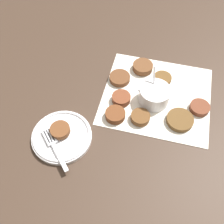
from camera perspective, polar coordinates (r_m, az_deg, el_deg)
name	(u,v)px	position (r m, az deg, el deg)	size (l,w,h in m)	color
ground_plane	(165,92)	(0.90, 11.48, 4.19)	(4.00, 4.00, 0.00)	#38281E
napkin	(157,95)	(0.88, 9.70, 3.61)	(0.40, 0.38, 0.00)	silver
sauce_bowl	(154,95)	(0.85, 9.14, 3.58)	(0.11, 0.10, 0.10)	silver
fritter_0	(180,120)	(0.83, 14.57, -1.67)	(0.08, 0.08, 0.02)	brown
fritter_1	(120,78)	(0.91, 1.68, 7.42)	(0.07, 0.07, 0.02)	brown
fritter_2	(163,78)	(0.92, 10.94, 7.22)	(0.06, 0.06, 0.01)	brown
fritter_3	(140,117)	(0.81, 6.18, -1.12)	(0.06, 0.06, 0.02)	brown
fritter_4	(121,98)	(0.85, 2.01, 3.00)	(0.06, 0.06, 0.02)	brown
fritter_5	(200,108)	(0.87, 18.54, 0.93)	(0.06, 0.06, 0.02)	brown
fritter_6	(115,115)	(0.81, 0.71, -0.57)	(0.06, 0.06, 0.02)	brown
fritter_7	(143,67)	(0.94, 6.70, 9.72)	(0.07, 0.07, 0.02)	brown
serving_plate	(62,136)	(0.79, -10.87, -5.19)	(0.18, 0.18, 0.02)	silver
fritter_on_plate	(60,130)	(0.78, -11.23, -3.85)	(0.06, 0.06, 0.02)	brown
fork	(53,144)	(0.77, -12.65, -6.88)	(0.10, 0.14, 0.00)	silver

